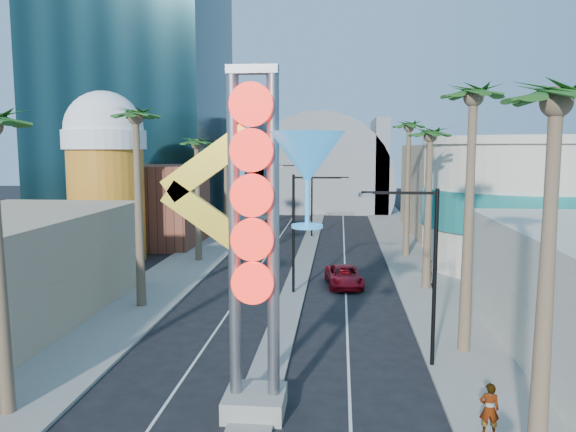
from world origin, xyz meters
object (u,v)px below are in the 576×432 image
(neon_sign, at_px, (276,217))
(pedestrian_a, at_px, (489,409))
(pedestrian_b, at_px, (428,273))
(red_pickup, at_px, (344,276))

(neon_sign, relative_size, pedestrian_a, 6.96)
(pedestrian_a, bearing_deg, pedestrian_b, -88.03)
(red_pickup, height_order, pedestrian_a, pedestrian_a)
(neon_sign, xyz_separation_m, red_pickup, (2.57, 19.59, -6.60))
(red_pickup, xyz_separation_m, pedestrian_b, (5.76, -0.30, 0.42))
(red_pickup, bearing_deg, pedestrian_b, -10.13)
(neon_sign, height_order, red_pickup, neon_sign)
(pedestrian_a, height_order, pedestrian_b, pedestrian_b)
(red_pickup, relative_size, pedestrian_a, 2.82)
(neon_sign, bearing_deg, pedestrian_a, -8.12)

